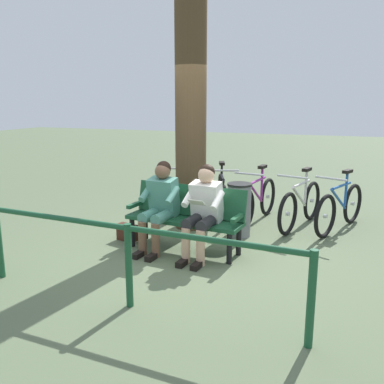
# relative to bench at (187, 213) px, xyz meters

# --- Properties ---
(ground_plane) EXTENTS (40.00, 40.00, 0.00)m
(ground_plane) POSITION_rel_bench_xyz_m (-0.17, 0.05, -0.51)
(ground_plane) COLOR #566647
(bench) EXTENTS (1.64, 0.62, 0.87)m
(bench) POSITION_rel_bench_xyz_m (0.00, 0.00, 0.00)
(bench) COLOR #194C2D
(bench) RESTS_ON ground
(person_reading) EXTENTS (0.51, 0.79, 1.20)m
(person_reading) POSITION_rel_bench_xyz_m (-0.31, 0.19, 0.16)
(person_reading) COLOR white
(person_reading) RESTS_ON ground
(person_companion) EXTENTS (0.51, 0.79, 1.20)m
(person_companion) POSITION_rel_bench_xyz_m (0.33, 0.14, 0.16)
(person_companion) COLOR #4C8C7A
(person_companion) RESTS_ON ground
(handbag) EXTENTS (0.32, 0.20, 0.24)m
(handbag) POSITION_rel_bench_xyz_m (0.93, -0.00, -0.39)
(handbag) COLOR #3F1E14
(handbag) RESTS_ON ground
(tree_trunk) EXTENTS (0.48, 0.48, 4.05)m
(tree_trunk) POSITION_rel_bench_xyz_m (0.31, -0.94, 1.52)
(tree_trunk) COLOR #4C3823
(tree_trunk) RESTS_ON ground
(litter_bin) EXTENTS (0.37, 0.37, 0.80)m
(litter_bin) POSITION_rel_bench_xyz_m (-0.52, -0.78, -0.10)
(litter_bin) COLOR slate
(litter_bin) RESTS_ON ground
(bicycle_green) EXTENTS (0.71, 1.59, 0.94)m
(bicycle_green) POSITION_rel_bench_xyz_m (-1.92, -1.63, -0.15)
(bicycle_green) COLOR black
(bicycle_green) RESTS_ON ground
(bicycle_purple) EXTENTS (0.58, 1.64, 0.94)m
(bicycle_purple) POSITION_rel_bench_xyz_m (-1.33, -1.58, -0.15)
(bicycle_purple) COLOR black
(bicycle_purple) RESTS_ON ground
(bicycle_silver) EXTENTS (0.48, 1.67, 0.94)m
(bicycle_silver) POSITION_rel_bench_xyz_m (-0.62, -1.60, -0.15)
(bicycle_silver) COLOR black
(bicycle_silver) RESTS_ON ground
(bicycle_red) EXTENTS (0.70, 1.59, 0.94)m
(bicycle_red) POSITION_rel_bench_xyz_m (0.03, -1.74, -0.15)
(bicycle_red) COLOR black
(bicycle_red) RESTS_ON ground
(bicycle_orange) EXTENTS (0.48, 1.68, 0.94)m
(bicycle_orange) POSITION_rel_bench_xyz_m (0.71, -1.67, -0.15)
(bicycle_orange) COLOR black
(bicycle_orange) RESTS_ON ground
(railing_fence) EXTENTS (3.51, 0.22, 0.85)m
(railing_fence) POSITION_rel_bench_xyz_m (-0.08, 1.72, 0.10)
(railing_fence) COLOR #194C2D
(railing_fence) RESTS_ON ground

